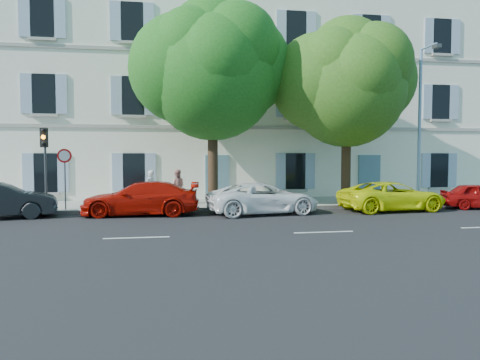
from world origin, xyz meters
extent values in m
plane|color=black|center=(0.00, 0.00, 0.00)|extent=(90.00, 90.00, 0.00)
cube|color=#A09E96|center=(0.00, 4.45, 0.07)|extent=(36.00, 4.50, 0.15)
cube|color=#9E998E|center=(0.00, 2.28, 0.08)|extent=(36.00, 0.16, 0.16)
cube|color=white|center=(0.00, 10.20, 6.00)|extent=(28.00, 7.00, 12.00)
imported|color=#A50D04|center=(-6.07, 1.35, 0.71)|extent=(5.00, 2.34, 1.41)
imported|color=white|center=(-0.93, 0.88, 0.67)|extent=(5.06, 2.88, 1.33)
imported|color=#DDE609|center=(5.02, 0.95, 0.66)|extent=(4.94, 2.61, 1.32)
cylinder|color=#3A2819|center=(-2.80, 3.44, 2.05)|extent=(0.48, 0.48, 3.80)
ellipsoid|color=#24731D|center=(-2.80, 3.44, 6.23)|extent=(6.08, 6.08, 6.69)
cylinder|color=#3A2819|center=(3.58, 2.82, 1.87)|extent=(0.45, 0.45, 3.43)
ellipsoid|color=#3B731D|center=(3.58, 2.82, 5.67)|extent=(5.57, 5.57, 6.13)
cylinder|color=#383A3D|center=(-10.10, 2.64, 1.60)|extent=(0.10, 0.10, 2.91)
cube|color=black|center=(-10.10, 2.49, 3.25)|extent=(0.31, 0.27, 0.82)
sphere|color=orange|center=(-10.10, 2.38, 3.27)|extent=(0.17, 0.17, 0.17)
cylinder|color=#383A3D|center=(-9.32, 2.71, 1.27)|extent=(0.06, 0.06, 2.23)
cylinder|color=red|center=(-9.32, 2.68, 2.48)|extent=(0.60, 0.18, 0.61)
cylinder|color=#7293BF|center=(7.26, 2.59, 3.88)|extent=(0.15, 0.15, 7.46)
cylinder|color=#7293BF|center=(7.26, 1.94, 7.61)|extent=(0.12, 1.31, 0.09)
cube|color=#383A3D|center=(7.26, 1.29, 7.47)|extent=(0.24, 0.42, 0.17)
imported|color=silver|center=(-5.71, 4.19, 0.97)|extent=(0.70, 0.69, 1.63)
imported|color=tan|center=(-4.46, 4.24, 0.98)|extent=(0.88, 0.72, 1.66)
camera|label=1|loc=(-5.30, -18.49, 2.57)|focal=35.00mm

